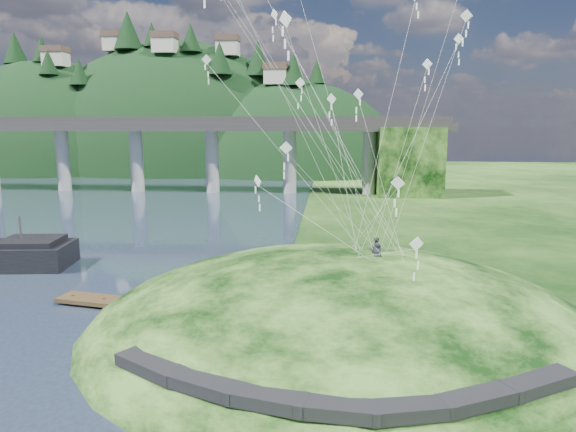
{
  "coord_description": "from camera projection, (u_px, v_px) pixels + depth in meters",
  "views": [
    {
      "loc": [
        7.07,
        -30.83,
        13.69
      ],
      "look_at": [
        4.0,
        6.0,
        7.0
      ],
      "focal_mm": 32.0,
      "sensor_mm": 36.0,
      "label": 1
    }
  ],
  "objects": [
    {
      "name": "ground",
      "position": [
        219.0,
        338.0,
        33.25
      ],
      "size": [
        320.0,
        320.0,
        0.0
      ],
      "primitive_type": "plane",
      "color": "black",
      "rests_on": "ground"
    },
    {
      "name": "footpath",
      "position": [
        336.0,
        389.0,
        22.72
      ],
      "size": [
        22.29,
        5.84,
        0.83
      ],
      "color": "black",
      "rests_on": "ground"
    },
    {
      "name": "kite_swarm",
      "position": [
        314.0,
        50.0,
        31.85
      ],
      "size": [
        19.25,
        18.13,
        21.32
      ],
      "color": "white",
      "rests_on": "ground"
    },
    {
      "name": "grass_hill",
      "position": [
        342.0,
        350.0,
        34.83
      ],
      "size": [
        36.0,
        32.0,
        13.0
      ],
      "color": "black",
      "rests_on": "ground"
    },
    {
      "name": "kite_flyers",
      "position": [
        376.0,
        239.0,
        35.42
      ],
      "size": [
        1.12,
        2.79,
        2.0
      ],
      "color": "#262833",
      "rests_on": "ground"
    },
    {
      "name": "wooden_dock",
      "position": [
        136.0,
        304.0,
        38.29
      ],
      "size": [
        12.89,
        4.27,
        0.91
      ],
      "color": "#392917",
      "rests_on": "ground"
    },
    {
      "name": "bridge",
      "position": [
        163.0,
        144.0,
        102.39
      ],
      "size": [
        160.0,
        11.0,
        15.0
      ],
      "color": "#2D2B2B",
      "rests_on": "ground"
    },
    {
      "name": "far_ridge",
      "position": [
        166.0,
        193.0,
        157.94
      ],
      "size": [
        153.0,
        70.0,
        94.5
      ],
      "color": "black",
      "rests_on": "ground"
    }
  ]
}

